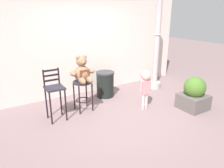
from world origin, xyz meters
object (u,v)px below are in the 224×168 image
Objects in this scene: bar_stool_with_teddy at (83,89)px; child_walking at (146,81)px; trash_bin at (105,84)px; teddy_bear at (82,72)px; planter_with_shrub at (194,94)px; lamppost at (156,53)px; bar_chair_empty at (54,91)px.

bar_stool_with_teddy is 0.76× the size of child_walking.
child_walking is 1.37× the size of trash_bin.
planter_with_shrub is at bearing -29.62° from teddy_bear.
child_walking is at bearing 148.35° from planter_with_shrub.
bar_stool_with_teddy is 0.26× the size of lamppost.
trash_bin is (-0.40, 1.16, -0.33)m from child_walking.
lamppost reaches higher than trash_bin.
child_walking is 1.19× the size of planter_with_shrub.
bar_stool_with_teddy is 2.58m from planter_with_shrub.
planter_with_shrub is (-0.23, -1.57, -0.70)m from lamppost.
bar_stool_with_teddy is 0.69m from bar_chair_empty.
trash_bin is at bearing 173.34° from lamppost.
lamppost reaches higher than teddy_bear.
teddy_bear is 2.62m from planter_with_shrub.
bar_stool_with_teddy is 1.18× the size of teddy_bear.
trash_bin is (0.86, 0.50, -0.58)m from teddy_bear.
child_walking is 0.86× the size of bar_chair_empty.
bar_chair_empty reaches higher than child_walking.
child_walking is 1.59m from lamppost.
bar_chair_empty is at bearing 157.60° from planter_with_shrub.
lamppost is at bearing -119.68° from child_walking.
child_walking is 0.34× the size of lamppost.
lamppost is (2.45, 0.31, 0.14)m from teddy_bear.
planter_with_shrub is (2.23, -1.29, -0.15)m from bar_stool_with_teddy.
planter_with_shrub reaches higher than trash_bin.
planter_with_shrub is at bearing 169.51° from child_walking.
bar_stool_with_teddy is at bearing 90.00° from teddy_bear.
lamppost is 3.18m from bar_chair_empty.
bar_chair_empty reaches higher than planter_with_shrub.
teddy_bear reaches higher than bar_chair_empty.
lamppost is 2.50× the size of bar_chair_empty.
child_walking is 1.27m from trash_bin.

